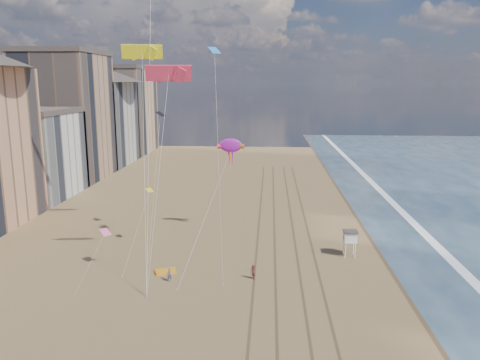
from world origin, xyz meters
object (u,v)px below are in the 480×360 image
Objects in this scene: lifeguard_stand at (350,237)px; show_kite at (231,146)px; kite_flyer_a at (170,275)px; grounded_kite at (166,271)px; kite_flyer_b at (253,272)px.

lifeguard_stand is 0.14× the size of show_kite.
kite_flyer_a is (-21.24, -9.21, -1.79)m from lifeguard_stand.
lifeguard_stand is 1.40× the size of grounded_kite.
kite_flyer_a is at bearing -121.09° from kite_flyer_b.
grounded_kite is at bearing -135.45° from kite_flyer_b.
kite_flyer_a is (-5.36, -17.63, -12.18)m from show_kite.
show_kite is 15.18× the size of kite_flyer_a.
kite_flyer_b is (-12.00, -8.02, -1.72)m from lifeguard_stand.
lifeguard_stand is at bearing -27.96° from show_kite.
show_kite is at bearing 65.74° from kite_flyer_a.
grounded_kite is at bearing -163.10° from lifeguard_stand.
show_kite reaches higher than lifeguard_stand.
grounded_kite is (-22.24, -6.76, -2.44)m from lifeguard_stand.
kite_flyer_a is at bearing -106.92° from show_kite.
kite_flyer_b is (9.23, 1.18, 0.07)m from kite_flyer_a.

